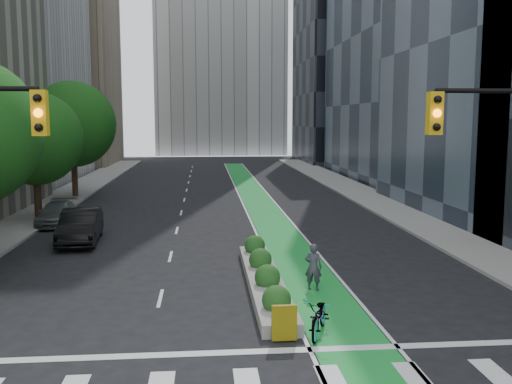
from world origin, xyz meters
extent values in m
plane|color=black|center=(0.00, 0.00, 0.00)|extent=(160.00, 160.00, 0.00)
cube|color=gray|center=(-11.80, 25.00, 0.07)|extent=(3.60, 90.00, 0.15)
cube|color=gray|center=(11.80, 25.00, 0.07)|extent=(3.60, 90.00, 0.15)
cube|color=green|center=(3.00, 30.00, 0.01)|extent=(2.20, 70.00, 0.01)
cube|color=tan|center=(-20.00, 66.00, 13.00)|extent=(14.00, 16.00, 26.00)
cube|color=black|center=(20.00, 68.00, 14.00)|extent=(14.00, 18.00, 28.00)
cylinder|color=black|center=(-11.00, 22.00, 2.24)|extent=(0.44, 0.44, 4.48)
sphere|color=#0F4613|center=(-11.00, 22.00, 4.96)|extent=(5.60, 5.60, 5.60)
cylinder|color=black|center=(-11.00, 32.00, 2.58)|extent=(0.44, 0.44, 5.15)
sphere|color=#0F4613|center=(-11.00, 32.00, 5.70)|extent=(6.60, 6.60, 6.60)
cube|color=gold|center=(-4.70, 0.50, 6.25)|extent=(0.34, 0.28, 1.05)
sphere|color=orange|center=(-4.70, 0.34, 6.25)|extent=(0.20, 0.20, 0.20)
cube|color=gold|center=(4.70, 0.50, 6.25)|extent=(0.34, 0.28, 1.05)
sphere|color=orange|center=(4.70, 0.34, 6.25)|extent=(0.20, 0.20, 0.20)
cube|color=gray|center=(1.20, 7.00, 0.20)|extent=(1.20, 10.00, 0.40)
cube|color=yellow|center=(1.20, 1.80, 0.55)|extent=(0.70, 0.12, 1.00)
sphere|color=#194C19|center=(1.20, 3.50, 0.65)|extent=(0.90, 0.90, 0.90)
sphere|color=#194C19|center=(1.20, 6.00, 0.65)|extent=(0.90, 0.90, 0.90)
sphere|color=#194C19|center=(1.20, 8.50, 0.65)|extent=(0.90, 0.90, 0.90)
sphere|color=#194C19|center=(1.20, 11.00, 0.65)|extent=(0.90, 0.90, 0.90)
imported|color=gray|center=(2.28, 2.28, 0.55)|extent=(1.41, 2.20, 1.09)
imported|color=#3B3742|center=(2.91, 6.48, 0.85)|extent=(0.73, 0.61, 1.70)
imported|color=black|center=(-7.10, 15.31, 0.83)|extent=(2.12, 5.15, 1.66)
imported|color=slate|center=(-9.50, 20.46, 0.66)|extent=(2.02, 4.61, 1.32)
camera|label=1|loc=(-0.94, -13.14, 6.12)|focal=40.00mm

